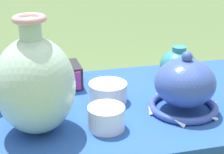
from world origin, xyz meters
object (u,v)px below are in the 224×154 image
Objects in this scene: pot_squat_ivory at (108,92)px; jar_round_teal at (178,64)px; mosaic_tile_box at (57,76)px; vase_dome_bell at (184,87)px; pot_squat_porcelain at (106,117)px; vase_tall_bulbous at (35,85)px.

jar_round_teal is (0.30, 0.13, 0.02)m from pot_squat_ivory.
vase_dome_bell is at bearing -39.47° from mosaic_tile_box.
mosaic_tile_box reaches higher than pot_squat_porcelain.
pot_squat_ivory is at bearing 75.35° from pot_squat_porcelain.
pot_squat_porcelain is (-0.04, -0.16, 0.00)m from pot_squat_ivory.
vase_tall_bulbous reaches higher than jar_round_teal.
jar_round_teal is (0.53, 0.26, -0.08)m from vase_tall_bulbous.
pot_squat_porcelain is at bearing -104.65° from pot_squat_ivory.
mosaic_tile_box is (0.08, 0.28, -0.10)m from vase_tall_bulbous.
pot_squat_porcelain reaches higher than pot_squat_ivory.
vase_dome_bell reaches higher than jar_round_teal.
vase_tall_bulbous reaches higher than mosaic_tile_box.
vase_tall_bulbous reaches higher than pot_squat_porcelain.
pot_squat_ivory is at bearing 30.04° from vase_tall_bulbous.
pot_squat_ivory is 0.17m from pot_squat_porcelain.
pot_squat_porcelain is at bearing -139.01° from jar_round_teal.
vase_tall_bulbous is 1.90× the size of mosaic_tile_box.
mosaic_tile_box is 1.61× the size of pot_squat_porcelain.
pot_squat_ivory is at bearing 151.75° from vase_dome_bell.
jar_round_teal reaches higher than pot_squat_ivory.
pot_squat_porcelain is (-0.34, -0.30, -0.02)m from jar_round_teal.
pot_squat_porcelain is (-0.25, -0.05, -0.04)m from vase_dome_bell.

